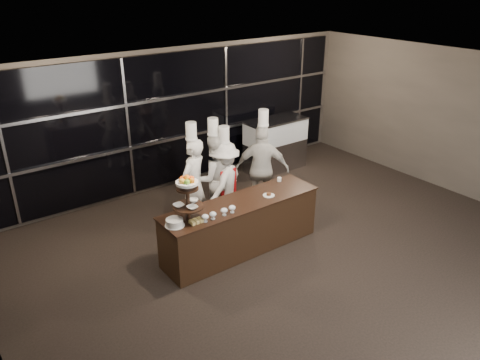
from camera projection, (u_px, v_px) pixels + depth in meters
room at (359, 202)px, 6.43m from camera, size 10.00×10.00×10.00m
window_wall at (180, 118)px, 10.04m from camera, size 8.60×0.10×2.80m
buffet_counter at (241, 226)px, 7.90m from camera, size 2.84×0.74×0.92m
display_stand at (188, 195)px, 7.00m from camera, size 0.48×0.48×0.74m
compotes at (219, 212)px, 7.20m from camera, size 0.61×0.11×0.12m
layer_cake at (175, 223)px, 6.97m from camera, size 0.30×0.30×0.11m
pastry_squares at (196, 221)px, 7.06m from camera, size 0.20×0.13×0.05m
small_plate at (269, 195)px, 7.91m from camera, size 0.20×0.20×0.05m
chef_cup at (279, 179)px, 8.45m from camera, size 0.08×0.08×0.07m
display_case at (275, 142)px, 11.10m from camera, size 1.50×0.66×1.24m
chef_a at (193, 183)px, 8.46m from camera, size 0.75×0.65×2.03m
chef_b at (214, 177)px, 8.74m from camera, size 0.95×0.81×2.02m
chef_c at (225, 182)px, 8.73m from camera, size 1.18×1.02×1.88m
chef_d at (262, 168)px, 9.05m from camera, size 1.07×1.02×2.08m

